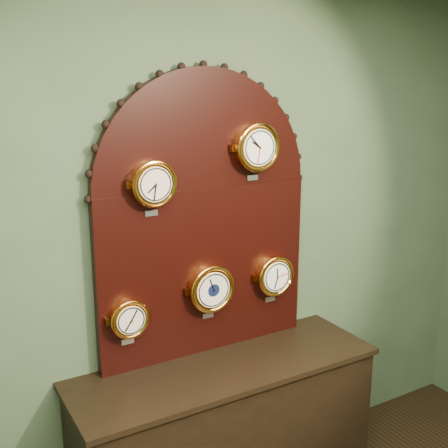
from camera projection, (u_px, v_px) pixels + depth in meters
wall_back at (200, 247)px, 3.00m from camera, size 4.00×0.00×4.00m
shop_counter at (226, 437)px, 3.02m from camera, size 1.60×0.50×0.80m
display_board at (205, 207)px, 2.90m from camera, size 1.26×0.06×1.53m
roman_clock at (153, 184)px, 2.65m from camera, size 0.23×0.08×0.28m
arabic_clock at (256, 147)px, 2.90m from camera, size 0.26×0.08×0.31m
hygrometer at (129, 318)px, 2.74m from camera, size 0.20×0.08×0.25m
barometer at (211, 288)px, 2.94m from camera, size 0.26×0.08×0.31m
tide_clock at (274, 276)px, 3.14m from camera, size 0.23×0.08×0.28m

